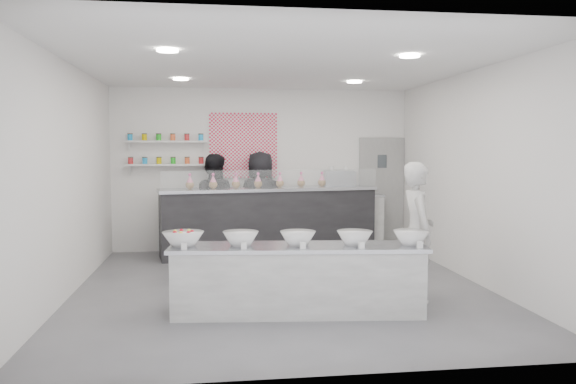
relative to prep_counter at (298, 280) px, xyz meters
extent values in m
plane|color=#515156|center=(-0.04, 1.21, -0.40)|extent=(6.00, 6.00, 0.00)
plane|color=white|center=(-0.04, 1.21, 2.60)|extent=(6.00, 6.00, 0.00)
plane|color=white|center=(-0.04, 4.21, 1.10)|extent=(5.50, 0.00, 5.50)
plane|color=white|center=(-2.79, 1.21, 1.10)|extent=(0.00, 6.00, 6.00)
plane|color=white|center=(2.71, 1.21, 1.10)|extent=(0.00, 6.00, 6.00)
cube|color=gray|center=(2.26, 4.18, 0.65)|extent=(0.88, 0.04, 2.10)
cube|color=#E21A42|center=(-0.39, 4.18, 1.55)|extent=(1.25, 0.03, 1.20)
cube|color=silver|center=(-1.79, 4.11, 1.20)|extent=(1.45, 0.22, 0.04)
cube|color=silver|center=(-1.79, 4.11, 1.62)|extent=(1.45, 0.22, 0.04)
cylinder|color=white|center=(-1.44, 0.21, 2.58)|extent=(0.24, 0.24, 0.02)
cylinder|color=white|center=(1.36, 0.21, 2.58)|extent=(0.24, 0.24, 0.02)
cylinder|color=white|center=(-1.44, 2.81, 2.58)|extent=(0.24, 0.24, 0.02)
cylinder|color=white|center=(1.36, 2.81, 2.58)|extent=(0.24, 0.24, 0.02)
cube|color=#A3A39F|center=(0.00, 0.00, 0.00)|extent=(2.96, 0.95, 0.79)
cube|color=black|center=(0.04, 3.67, 0.20)|extent=(3.94, 1.31, 1.20)
cube|color=white|center=(0.09, 3.33, 0.97)|extent=(3.78, 0.61, 0.33)
cube|color=#A3A39F|center=(1.51, 3.99, 0.12)|extent=(1.39, 0.44, 1.03)
cube|color=#93969E|center=(1.37, 3.99, 0.85)|extent=(0.57, 0.39, 0.44)
imported|color=#BCBBB6|center=(1.56, 0.38, 0.47)|extent=(0.44, 0.65, 1.73)
imported|color=black|center=(-0.96, 3.92, 0.50)|extent=(1.00, 0.86, 1.80)
imported|color=black|center=(-0.09, 3.92, 0.52)|extent=(1.06, 0.90, 1.84)
camera|label=1|loc=(-0.95, -6.25, 1.50)|focal=35.00mm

